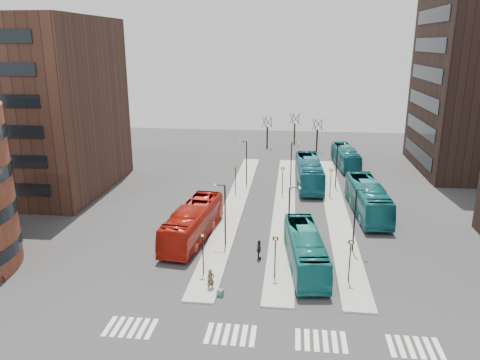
# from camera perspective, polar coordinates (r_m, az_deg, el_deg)

# --- Properties ---
(island_left) EXTENTS (2.50, 45.00, 0.15)m
(island_left) POSITION_cam_1_polar(r_m,az_deg,el_deg) (56.63, -0.64, -2.96)
(island_left) COLOR gray
(island_left) RESTS_ON ground
(island_mid) EXTENTS (2.50, 45.00, 0.15)m
(island_mid) POSITION_cam_1_polar(r_m,az_deg,el_deg) (56.23, 5.45, -3.18)
(island_mid) COLOR gray
(island_mid) RESTS_ON ground
(island_right) EXTENTS (2.50, 45.00, 0.15)m
(island_right) POSITION_cam_1_polar(r_m,az_deg,el_deg) (56.47, 11.56, -3.36)
(island_right) COLOR gray
(island_right) RESTS_ON ground
(suitcase) EXTENTS (0.55, 0.50, 0.56)m
(suitcase) POSITION_cam_1_polar(r_m,az_deg,el_deg) (37.20, -2.42, -13.60)
(suitcase) COLOR navy
(suitcase) RESTS_ON ground
(red_bus) EXTENTS (4.28, 12.58, 3.43)m
(red_bus) POSITION_cam_1_polar(r_m,az_deg,el_deg) (46.83, -5.75, -5.15)
(red_bus) COLOR #A4170C
(red_bus) RESTS_ON ground
(teal_bus_a) EXTENTS (3.96, 11.67, 3.19)m
(teal_bus_a) POSITION_cam_1_polar(r_m,az_deg,el_deg) (41.42, 7.95, -8.41)
(teal_bus_a) COLOR #167171
(teal_bus_a) RESTS_ON ground
(teal_bus_b) EXTENTS (3.71, 13.34, 3.68)m
(teal_bus_b) POSITION_cam_1_polar(r_m,az_deg,el_deg) (64.45, 8.40, 0.93)
(teal_bus_b) COLOR #165F6E
(teal_bus_b) RESTS_ON ground
(teal_bus_c) EXTENTS (3.82, 13.14, 3.62)m
(teal_bus_c) POSITION_cam_1_polar(r_m,az_deg,el_deg) (55.13, 15.30, -2.21)
(teal_bus_c) COLOR #166970
(teal_bus_c) RESTS_ON ground
(teal_bus_d) EXTENTS (3.74, 11.60, 3.17)m
(teal_bus_d) POSITION_cam_1_polar(r_m,az_deg,el_deg) (75.16, 12.74, 2.73)
(teal_bus_d) COLOR #145D67
(teal_bus_d) RESTS_ON ground
(traveller) EXTENTS (0.77, 0.73, 1.78)m
(traveller) POSITION_cam_1_polar(r_m,az_deg,el_deg) (37.79, -3.59, -12.05)
(traveller) COLOR #4A442C
(traveller) RESTS_ON ground
(commuter_a) EXTENTS (0.90, 0.78, 1.59)m
(commuter_a) POSITION_cam_1_polar(r_m,az_deg,el_deg) (46.71, -5.76, -6.43)
(commuter_a) COLOR black
(commuter_a) RESTS_ON ground
(commuter_b) EXTENTS (0.47, 1.08, 1.84)m
(commuter_b) POSITION_cam_1_polar(r_m,az_deg,el_deg) (42.66, 2.33, -8.49)
(commuter_b) COLOR black
(commuter_b) RESTS_ON ground
(commuter_c) EXTENTS (0.66, 1.06, 1.57)m
(commuter_c) POSITION_cam_1_polar(r_m,az_deg,el_deg) (44.02, 7.97, -8.01)
(commuter_c) COLOR black
(commuter_c) RESTS_ON ground
(crosswalk_stripes) EXTENTS (22.35, 2.40, 0.01)m
(crosswalk_stripes) POSITION_cam_1_polar(r_m,az_deg,el_deg) (32.96, 3.87, -18.57)
(crosswalk_stripes) COLOR silver
(crosswalk_stripes) RESTS_ON ground
(office_block) EXTENTS (25.00, 20.12, 22.00)m
(office_block) POSITION_cam_1_polar(r_m,az_deg,el_deg) (68.24, -26.34, 8.13)
(office_block) COLOR #40271D
(office_block) RESTS_ON ground
(sign_poles) EXTENTS (12.45, 22.12, 3.65)m
(sign_poles) POSITION_cam_1_polar(r_m,az_deg,el_deg) (48.86, 4.86, -3.33)
(sign_poles) COLOR black
(sign_poles) RESTS_ON ground
(lamp_posts) EXTENTS (14.04, 20.24, 6.12)m
(lamp_posts) POSITION_cam_1_polar(r_m,az_deg,el_deg) (53.23, 6.19, -0.37)
(lamp_posts) COLOR black
(lamp_posts) RESTS_ON ground
(bare_trees) EXTENTS (10.97, 8.14, 5.90)m
(bare_trees) POSITION_cam_1_polar(r_m,az_deg,el_deg) (87.16, 6.44, 5.67)
(bare_trees) COLOR black
(bare_trees) RESTS_ON ground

